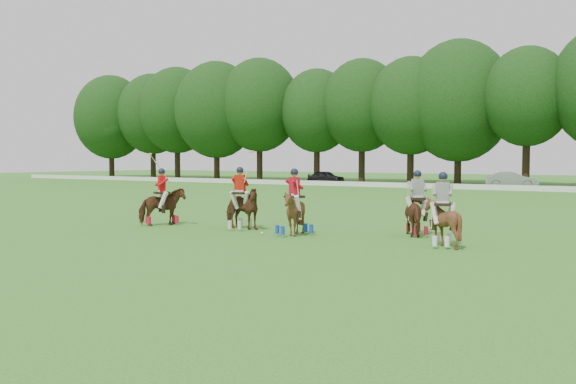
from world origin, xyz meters
The scene contains 11 objects.
ground centered at (0.00, 0.00, 0.00)m, with size 180.00×180.00×0.00m, color #2C7020.
tree_line centered at (0.26, 48.05, 8.23)m, with size 117.98×14.32×14.75m.
boundary_rail centered at (0.00, 38.00, 0.22)m, with size 120.00×0.10×0.44m, color white.
car_left centered at (-18.25, 42.50, 0.65)m, with size 1.54×3.84×1.31m, color black.
car_mid centered at (0.07, 42.50, 0.71)m, with size 1.49×4.28×1.41m, color #949498.
polo_red_a centered at (-3.23, 3.74, 0.77)m, with size 1.58×1.84×2.70m.
polo_red_b centered at (0.10, 4.24, 0.79)m, with size 1.81×1.67×2.77m.
polo_red_c centered at (2.72, 3.72, 0.78)m, with size 1.68×1.74×2.20m.
polo_stripe_a centered at (6.08, 5.95, 0.76)m, with size 1.59×1.80×2.14m.
polo_stripe_b centered at (7.68, 3.86, 0.75)m, with size 1.44×1.54×2.14m.
polo_ball centered at (1.67, 3.37, 0.04)m, with size 0.09×0.09×0.09m, color white.
Camera 1 is at (13.97, -13.89, 2.53)m, focal length 40.00 mm.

